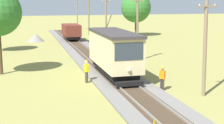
# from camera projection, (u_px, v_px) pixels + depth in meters

# --- Properties ---
(red_tram) EXTENTS (2.60, 8.54, 4.79)m
(red_tram) POSITION_uv_depth(u_px,v_px,m) (114.00, 51.00, 26.68)
(red_tram) COLOR beige
(red_tram) RESTS_ON rail_right
(freight_car) EXTENTS (2.40, 5.20, 2.31)m
(freight_car) POSITION_uv_depth(u_px,v_px,m) (71.00, 31.00, 50.43)
(freight_car) COLOR maroon
(freight_car) RESTS_ON rail_right
(utility_pole_near_tram) EXTENTS (1.40, 0.48, 6.73)m
(utility_pole_near_tram) POSITION_uv_depth(u_px,v_px,m) (205.00, 44.00, 21.33)
(utility_pole_near_tram) COLOR #7A664C
(utility_pole_near_tram) RESTS_ON ground
(utility_pole_mid) EXTENTS (1.40, 0.45, 7.10)m
(utility_pole_mid) POSITION_uv_depth(u_px,v_px,m) (137.00, 26.00, 33.90)
(utility_pole_mid) COLOR #7A664C
(utility_pole_mid) RESTS_ON ground
(utility_pole_far) EXTENTS (1.40, 0.42, 6.97)m
(utility_pole_far) POSITION_uv_depth(u_px,v_px,m) (106.00, 19.00, 46.74)
(utility_pole_far) COLOR #7A664C
(utility_pole_far) RESTS_ON ground
(utility_pole_distant) EXTENTS (1.40, 0.55, 7.72)m
(utility_pole_distant) POSITION_uv_depth(u_px,v_px,m) (89.00, 13.00, 58.91)
(utility_pole_distant) COLOR #7A664C
(utility_pole_distant) RESTS_ON ground
(utility_pole_horizon) EXTENTS (1.40, 0.36, 6.62)m
(utility_pole_horizon) POSITION_uv_depth(u_px,v_px,m) (77.00, 14.00, 71.49)
(utility_pole_horizon) COLOR #7A664C
(utility_pole_horizon) RESTS_ON ground
(gravel_pile) EXTENTS (2.65, 2.65, 1.21)m
(gravel_pile) POSITION_uv_depth(u_px,v_px,m) (36.00, 38.00, 50.52)
(gravel_pile) COLOR gray
(gravel_pile) RESTS_ON ground
(track_worker) EXTENTS (0.44, 0.44, 1.78)m
(track_worker) POSITION_uv_depth(u_px,v_px,m) (162.00, 77.00, 22.91)
(track_worker) COLOR #38332D
(track_worker) RESTS_ON ground
(second_worker) EXTENTS (0.36, 0.44, 1.78)m
(second_worker) POSITION_uv_depth(u_px,v_px,m) (86.00, 70.00, 25.12)
(second_worker) COLOR #38332D
(second_worker) RESTS_ON ground
(tree_right_far) EXTENTS (5.28, 5.28, 7.67)m
(tree_right_far) POSITION_uv_depth(u_px,v_px,m) (136.00, 8.00, 57.35)
(tree_right_far) COLOR #4C3823
(tree_right_far) RESTS_ON ground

